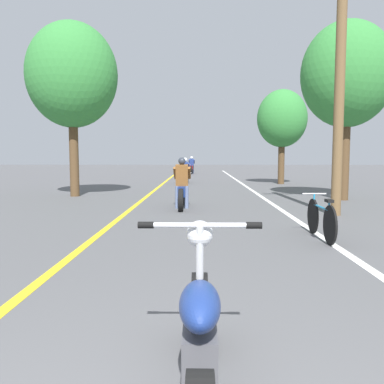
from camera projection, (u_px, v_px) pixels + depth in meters
The scene contains 11 objects.
lane_stripe_center at pixel (147, 197), 14.37m from camera, with size 0.14×48.00×0.01m, color yellow.
lane_stripe_edge at pixel (262, 197), 14.30m from camera, with size 0.14×48.00×0.01m, color white.
utility_pole at pixel (340, 71), 9.63m from camera, with size 1.10×0.24×6.73m.
roadside_tree_right_near at pixel (347, 75), 12.94m from camera, with size 2.93×2.63×5.72m.
roadside_tree_right_far at pixel (282, 119), 20.39m from camera, with size 2.51×2.26×4.74m.
roadside_tree_left at pixel (72, 76), 14.15m from camera, with size 3.17×2.85×6.08m.
motorcycle_foreground at pixel (200, 334), 2.40m from camera, with size 0.87×2.01×1.01m.
motorcycle_rider_lead at pixel (182, 189), 11.24m from camera, with size 0.50×1.97×1.41m.
motorcycle_rider_mid at pixel (185, 173), 21.39m from camera, with size 0.50×2.12×1.33m.
motorcycle_rider_far at pixel (192, 167), 31.82m from camera, with size 0.50×2.09×1.37m.
bicycle_parked at pixel (321, 219), 7.13m from camera, with size 0.44×1.66×0.77m.
Camera 1 is at (0.16, -1.27, 1.47)m, focal length 38.00 mm.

